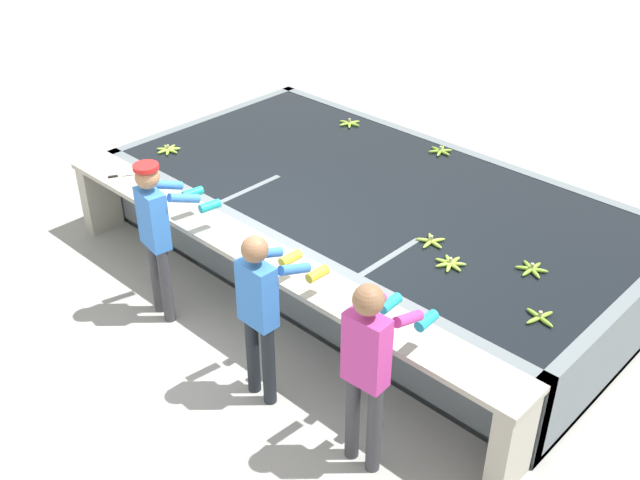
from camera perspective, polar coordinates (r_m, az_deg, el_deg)
ground_plane at (r=7.09m, az=-5.85°, el=-7.34°), size 80.00×80.00×0.00m
wash_tank at (r=7.95m, az=4.20°, el=1.23°), size 5.55×2.87×0.86m
work_ledge at (r=6.82m, az=-4.72°, el=-2.35°), size 5.55×0.45×0.86m
worker_0 at (r=6.95m, az=-12.27°, el=0.96°), size 0.48×0.74×1.61m
worker_1 at (r=5.91m, az=-4.49°, el=-4.93°), size 0.42×0.71×1.57m
worker_2 at (r=5.31m, az=3.74°, el=-9.16°), size 0.43×0.72×1.64m
banana_bunch_floating_0 at (r=6.65m, az=15.82°, el=-2.15°), size 0.26×0.28×0.08m
banana_bunch_floating_1 at (r=9.21m, az=2.26°, el=8.89°), size 0.28×0.28×0.08m
banana_bunch_floating_2 at (r=6.85m, az=8.46°, el=-0.09°), size 0.28×0.27×0.08m
banana_bunch_floating_3 at (r=6.57m, az=9.88°, el=-1.77°), size 0.28×0.28×0.08m
banana_bunch_floating_4 at (r=6.10m, az=16.39°, el=-5.68°), size 0.28×0.28×0.08m
banana_bunch_floating_5 at (r=8.68m, az=-11.49°, el=6.77°), size 0.28×0.28×0.08m
banana_bunch_floating_6 at (r=8.58m, az=9.16°, el=6.72°), size 0.28×0.27×0.08m
knife_0 at (r=8.22m, az=-15.01°, el=4.76°), size 0.20×0.32×0.02m
knife_1 at (r=6.79m, az=-4.72°, el=-0.25°), size 0.31×0.21×0.02m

